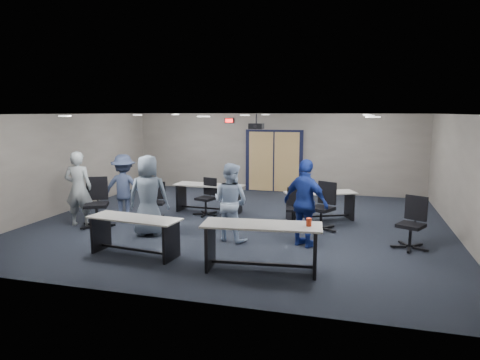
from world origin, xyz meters
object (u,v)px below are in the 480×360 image
(table_back_left, at_px, (209,193))
(person_navy, at_px, (306,203))
(person_lightblue, at_px, (230,202))
(chair_back_b, at_px, (206,197))
(person_plaid, at_px, (148,195))
(table_front_right, at_px, (262,239))
(table_front_left, at_px, (135,229))
(chair_loose_right, at_px, (411,223))
(chair_back_c, at_px, (295,208))
(chair_back_d, at_px, (321,207))
(chair_loose_left, at_px, (96,203))
(table_back_right, at_px, (320,201))
(person_back, at_px, (124,188))
(person_gray, at_px, (79,189))
(chair_back_a, at_px, (156,201))

(table_back_left, height_order, person_navy, person_navy)
(person_lightblue, height_order, person_navy, person_navy)
(chair_back_b, relative_size, person_plaid, 0.55)
(table_back_left, bearing_deg, table_front_right, -56.36)
(table_front_left, xyz_separation_m, chair_loose_right, (5.20, 1.80, 0.02))
(chair_back_b, xyz_separation_m, chair_back_c, (2.47, -0.51, -0.03))
(chair_back_d, xyz_separation_m, person_lightblue, (-1.82, -1.33, 0.28))
(chair_loose_left, bearing_deg, table_back_right, -2.52)
(chair_back_d, distance_m, person_back, 4.95)
(chair_loose_right, bearing_deg, person_gray, -150.83)
(chair_loose_left, xyz_separation_m, person_back, (0.30, 0.79, 0.25))
(table_front_right, distance_m, chair_loose_left, 4.77)
(chair_back_c, bearing_deg, person_plaid, -160.13)
(table_back_right, height_order, person_lightblue, person_lightblue)
(person_lightblue, bearing_deg, table_front_left, 60.85)
(table_front_right, relative_size, table_back_left, 1.10)
(table_front_left, distance_m, person_back, 2.87)
(chair_loose_right, distance_m, person_gray, 7.60)
(chair_back_c, height_order, person_gray, person_gray)
(table_back_right, bearing_deg, person_lightblue, -151.36)
(person_navy, bearing_deg, chair_loose_left, 28.37)
(table_front_right, relative_size, chair_back_d, 1.88)
(chair_back_d, bearing_deg, person_back, -148.40)
(chair_back_d, bearing_deg, table_back_right, 124.13)
(table_front_left, height_order, chair_loose_left, chair_loose_left)
(person_lightblue, distance_m, person_navy, 1.60)
(chair_back_d, xyz_separation_m, chair_loose_right, (1.86, -0.94, -0.03))
(person_lightblue, bearing_deg, chair_back_b, -39.30)
(chair_back_b, relative_size, chair_loose_right, 0.93)
(person_gray, xyz_separation_m, person_navy, (5.51, -0.19, -0.01))
(table_front_left, xyz_separation_m, table_front_right, (2.56, -0.16, 0.07))
(table_front_right, bearing_deg, person_navy, 64.65)
(person_gray, distance_m, person_plaid, 2.05)
(table_front_left, distance_m, person_navy, 3.45)
(chair_back_b, bearing_deg, chair_loose_right, -0.91)
(table_front_left, xyz_separation_m, chair_back_c, (2.69, 2.89, -0.04))
(table_back_left, height_order, chair_back_c, chair_back_c)
(chair_back_c, relative_size, person_lightblue, 0.55)
(person_plaid, bearing_deg, person_gray, -22.59)
(chair_back_b, bearing_deg, table_front_left, -76.79)
(chair_back_b, xyz_separation_m, person_back, (-1.82, -1.05, 0.35))
(chair_back_a, distance_m, chair_back_c, 3.54)
(person_back, bearing_deg, person_navy, 155.40)
(table_back_right, relative_size, chair_back_d, 1.67)
(chair_back_a, height_order, person_back, person_back)
(table_back_left, height_order, person_plaid, person_plaid)
(chair_back_b, xyz_separation_m, person_gray, (-2.62, -1.79, 0.42))
(table_front_right, relative_size, person_gray, 1.16)
(table_back_left, relative_size, person_back, 1.14)
(chair_back_a, distance_m, person_gray, 1.90)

